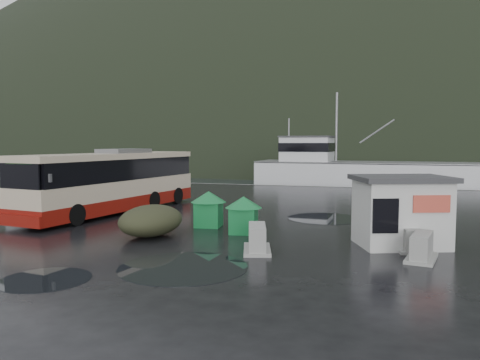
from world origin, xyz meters
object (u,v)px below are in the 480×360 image
(waste_bin_right, at_px, (209,226))
(fishing_trawler, at_px, (365,181))
(coach_bus, at_px, (114,212))
(waste_bin_left, at_px, (244,233))
(jersey_barrier_c, at_px, (407,250))
(jersey_barrier_b, at_px, (257,251))
(ticket_kiosk, at_px, (400,246))
(dome_tent, at_px, (151,236))
(white_van, at_px, (71,210))
(jersey_barrier_a, at_px, (421,260))

(waste_bin_right, relative_size, fishing_trawler, 0.06)
(coach_bus, bearing_deg, waste_bin_left, -15.29)
(jersey_barrier_c, bearing_deg, waste_bin_left, 168.17)
(jersey_barrier_b, bearing_deg, waste_bin_left, 113.75)
(jersey_barrier_c, bearing_deg, jersey_barrier_b, -161.56)
(waste_bin_left, xyz_separation_m, jersey_barrier_c, (5.95, -1.25, 0.00))
(ticket_kiosk, height_order, fishing_trawler, fishing_trawler)
(ticket_kiosk, relative_size, jersey_barrier_b, 1.79)
(dome_tent, height_order, ticket_kiosk, ticket_kiosk)
(waste_bin_left, bearing_deg, waste_bin_right, 150.99)
(white_van, height_order, waste_bin_right, white_van)
(waste_bin_right, bearing_deg, white_van, 163.18)
(coach_bus, xyz_separation_m, waste_bin_left, (7.82, -3.49, 0.00))
(ticket_kiosk, distance_m, jersey_barrier_b, 4.99)
(coach_bus, height_order, ticket_kiosk, coach_bus)
(coach_bus, height_order, white_van, coach_bus)
(ticket_kiosk, distance_m, jersey_barrier_a, 1.93)
(waste_bin_right, relative_size, jersey_barrier_b, 0.87)
(waste_bin_right, bearing_deg, dome_tent, -120.43)
(ticket_kiosk, bearing_deg, waste_bin_left, 153.78)
(waste_bin_left, distance_m, fishing_trawler, 27.37)
(coach_bus, relative_size, jersey_barrier_b, 6.65)
(white_van, bearing_deg, dome_tent, -16.12)
(white_van, distance_m, fishing_trawler, 27.60)
(waste_bin_right, bearing_deg, coach_bus, 157.46)
(coach_bus, distance_m, waste_bin_left, 8.56)
(dome_tent, distance_m, fishing_trawler, 29.44)
(dome_tent, xyz_separation_m, ticket_kiosk, (8.99, 0.77, 0.00))
(waste_bin_left, distance_m, waste_bin_right, 2.06)
(dome_tent, xyz_separation_m, fishing_trawler, (7.38, 28.50, 0.00))
(dome_tent, distance_m, ticket_kiosk, 9.02)
(waste_bin_left, height_order, jersey_barrier_b, waste_bin_left)
(waste_bin_left, bearing_deg, jersey_barrier_b, -66.25)
(waste_bin_left, relative_size, ticket_kiosk, 0.47)
(jersey_barrier_b, height_order, jersey_barrier_c, jersey_barrier_b)
(waste_bin_right, bearing_deg, jersey_barrier_a, -23.69)
(waste_bin_left, distance_m, dome_tent, 3.55)
(waste_bin_left, bearing_deg, jersey_barrier_a, -22.07)
(jersey_barrier_b, bearing_deg, dome_tent, 162.96)
(dome_tent, bearing_deg, jersey_barrier_a, -6.57)
(white_van, xyz_separation_m, ticket_kiosk, (16.15, -4.28, 0.00))
(white_van, distance_m, jersey_barrier_b, 13.29)
(white_van, height_order, waste_bin_left, white_van)
(waste_bin_right, bearing_deg, jersey_barrier_c, -16.15)
(jersey_barrier_b, bearing_deg, white_van, 151.13)
(dome_tent, relative_size, jersey_barrier_b, 1.74)
(dome_tent, bearing_deg, jersey_barrier_c, 1.24)
(waste_bin_right, distance_m, jersey_barrier_c, 8.07)
(coach_bus, relative_size, dome_tent, 3.82)
(ticket_kiosk, xyz_separation_m, jersey_barrier_c, (0.20, -0.57, 0.00))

